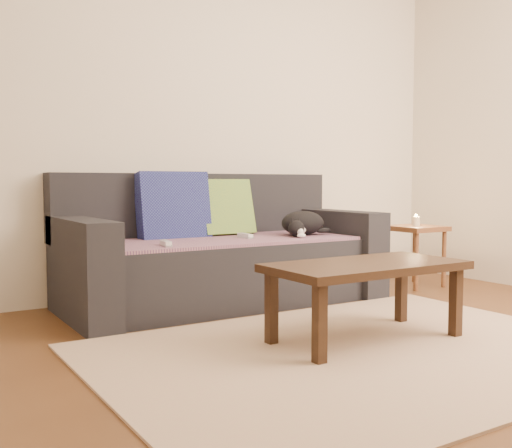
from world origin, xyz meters
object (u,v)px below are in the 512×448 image
cat (302,224)px  coffee_table (366,272)px  wii_remote_b (245,236)px  wii_remote_a (166,243)px  side_table (416,236)px  sofa (220,257)px

cat → coffee_table: 1.20m
cat → wii_remote_b: size_ratio=2.60×
wii_remote_a → side_table: size_ratio=0.32×
sofa → side_table: sofa is taller
sofa → side_table: bearing=-9.0°
wii_remote_b → cat: bearing=-93.3°
wii_remote_a → coffee_table: (0.67, -0.97, -0.10)m
wii_remote_b → side_table: 1.48m
wii_remote_b → side_table: side_table is taller
sofa → wii_remote_a: 0.63m
cat → sofa: bearing=159.2°
wii_remote_a → coffee_table: size_ratio=0.15×
wii_remote_b → coffee_table: 1.15m
wii_remote_b → side_table: size_ratio=0.32×
wii_remote_a → wii_remote_b: (0.64, 0.18, 0.00)m
sofa → cat: sofa is taller
wii_remote_b → coffee_table: size_ratio=0.15×
sofa → coffee_table: (0.15, -1.27, 0.05)m
sofa → cat: (0.56, -0.16, 0.21)m
cat → side_table: cat is taller
side_table → coffee_table: (-1.44, -1.02, -0.03)m
wii_remote_a → coffee_table: wii_remote_a is taller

